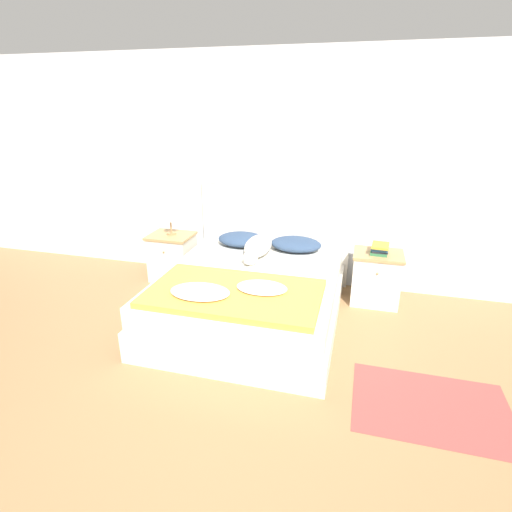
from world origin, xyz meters
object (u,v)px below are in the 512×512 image
object	(u,v)px
nightstand_right	(376,278)
book_stack	(380,249)
bed	(251,297)
dog	(258,247)
table_lamp	(170,216)
pillow_right	(296,244)
nightstand_left	(172,257)
pillow_left	(242,239)

from	to	relation	value
nightstand_right	book_stack	size ratio (longest dim) A/B	2.35
bed	dog	size ratio (longest dim) A/B	2.52
table_lamp	dog	bearing A→B (deg)	-12.48
nightstand_right	book_stack	world-z (taller)	book_stack
dog	book_stack	size ratio (longest dim) A/B	3.27
pillow_right	nightstand_right	bearing A→B (deg)	-1.97
dog	book_stack	distance (m)	1.26
pillow_right	book_stack	xyz separation A→B (m)	(0.87, -0.04, 0.04)
bed	nightstand_left	size ratio (longest dim) A/B	3.50
book_stack	table_lamp	size ratio (longest dim) A/B	0.77
nightstand_right	dog	bearing A→B (deg)	-169.74
nightstand_right	dog	xyz separation A→B (m)	(-1.24, -0.22, 0.30)
bed	pillow_right	world-z (taller)	pillow_right
bed	pillow_left	distance (m)	0.86
nightstand_left	dog	bearing A→B (deg)	-11.32
bed	dog	distance (m)	0.59
nightstand_right	pillow_right	xyz separation A→B (m)	(-0.87, 0.03, 0.29)
bed	book_stack	bearing A→B (deg)	30.24
nightstand_right	pillow_right	world-z (taller)	pillow_right
nightstand_left	pillow_right	world-z (taller)	pillow_right
book_stack	pillow_left	bearing A→B (deg)	178.39
bed	nightstand_right	world-z (taller)	nightstand_right
pillow_right	dog	bearing A→B (deg)	-145.32
nightstand_left	table_lamp	xyz separation A→B (m)	(0.00, 0.02, 0.50)
nightstand_right	pillow_right	distance (m)	0.92
bed	nightstand_right	bearing A→B (deg)	30.75
nightstand_left	pillow_left	bearing A→B (deg)	1.97
bed	nightstand_left	distance (m)	1.37
pillow_left	nightstand_left	bearing A→B (deg)	-178.03
bed	pillow_left	size ratio (longest dim) A/B	3.54
dog	book_stack	bearing A→B (deg)	9.69
pillow_left	table_lamp	bearing A→B (deg)	-179.60
nightstand_left	table_lamp	world-z (taller)	table_lamp
pillow_left	book_stack	bearing A→B (deg)	-1.61
nightstand_left	pillow_right	bearing A→B (deg)	1.15
book_stack	bed	bearing A→B (deg)	-149.76
book_stack	dog	bearing A→B (deg)	-170.31
nightstand_left	book_stack	bearing A→B (deg)	-0.29
nightstand_left	nightstand_right	size ratio (longest dim) A/B	1.00
nightstand_left	pillow_left	xyz separation A→B (m)	(0.87, 0.03, 0.29)
pillow_right	table_lamp	distance (m)	1.50
dog	book_stack	xyz separation A→B (m)	(1.24, 0.21, 0.03)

